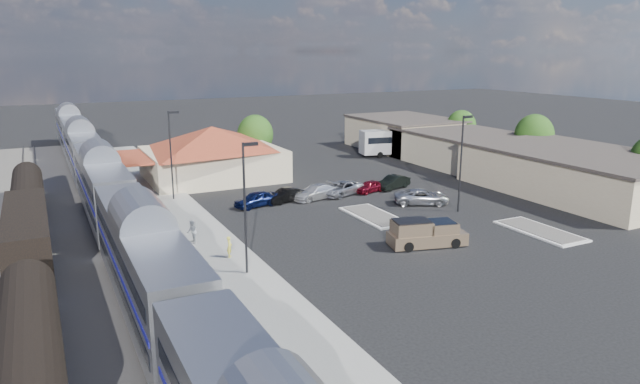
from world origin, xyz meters
name	(u,v)px	position (x,y,z in m)	size (l,w,h in m)	color
ground	(346,229)	(0.00, 0.00, 0.00)	(280.00, 280.00, 0.00)	black
railbed	(72,236)	(-21.00, 8.00, 0.06)	(16.00, 100.00, 0.12)	#4C4944
platform	(188,228)	(-12.00, 6.00, 0.09)	(5.50, 92.00, 0.18)	gray
passenger_train	(102,188)	(-18.00, 11.99, 2.87)	(3.00, 104.00, 5.55)	silver
freight_cars	(28,239)	(-24.00, 2.45, 1.93)	(2.80, 46.00, 4.00)	black
station_depot	(212,153)	(-4.56, 24.00, 3.13)	(18.35, 12.24, 6.20)	#C1AF8D
buildings_east	(484,151)	(28.00, 14.28, 2.27)	(14.40, 51.40, 4.80)	#C6B28C
traffic_island_south	(374,216)	(4.00, 2.00, 0.10)	(3.30, 7.50, 0.21)	silver
traffic_island_north	(540,231)	(14.00, -8.00, 0.10)	(3.30, 7.50, 0.21)	silver
lamp_plat_s	(246,198)	(-10.90, -6.00, 5.34)	(1.08, 0.25, 9.00)	black
lamp_plat_n	(171,148)	(-10.90, 16.00, 5.34)	(1.08, 0.25, 9.00)	black
lamp_lot	(462,155)	(12.10, 0.00, 5.34)	(1.08, 0.25, 9.00)	black
tree_east_b	(534,135)	(34.00, 12.00, 4.22)	(4.94, 4.94, 6.96)	#382314
tree_east_c	(461,126)	(34.00, 26.00, 3.76)	(4.41, 4.41, 6.21)	#382314
tree_depot	(255,134)	(3.00, 30.00, 4.02)	(4.71, 4.71, 6.63)	#382314
pickup_truck	(427,234)	(3.45, -6.57, 0.97)	(6.28, 3.50, 2.05)	#9E8161
suv	(422,197)	(10.55, 3.70, 0.74)	(2.47, 5.36, 1.49)	#ABADB3
coach_bus	(400,141)	(24.00, 27.27, 2.15)	(11.91, 4.65, 3.73)	silver
person_a	(229,247)	(-11.11, -2.61, 0.96)	(0.57, 0.37, 1.56)	gold
person_b	(192,232)	(-12.72, 1.64, 1.10)	(0.89, 0.70, 1.84)	silver
parked_car_a	(256,199)	(-4.36, 10.12, 0.76)	(1.78, 4.44, 1.51)	#0D1745
parked_car_b	(285,195)	(-1.16, 10.42, 0.69)	(1.46, 4.18, 1.38)	black
parked_car_c	(315,192)	(2.04, 10.12, 0.74)	(2.08, 5.13, 1.49)	silver
parked_car_d	(342,188)	(5.24, 10.42, 0.73)	(2.41, 5.22, 1.45)	#999AA1
parked_car_e	(369,187)	(8.44, 10.12, 0.64)	(1.51, 3.75, 1.28)	maroon
parked_car_f	(393,182)	(11.64, 10.42, 0.72)	(1.52, 4.37, 1.44)	black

